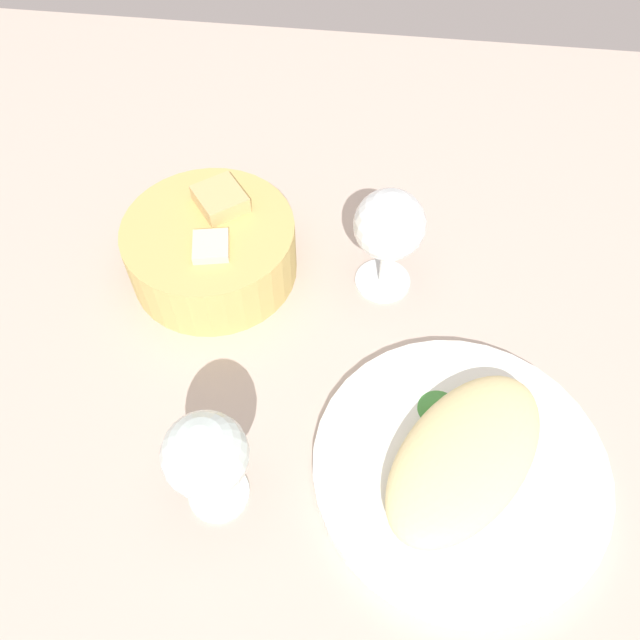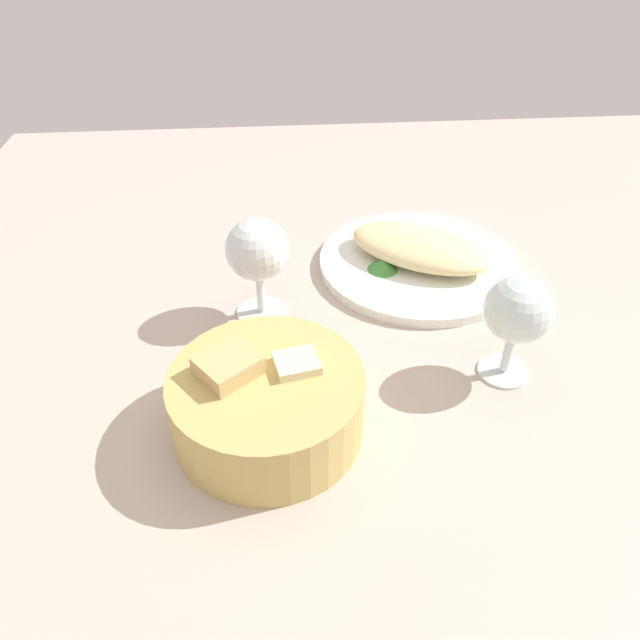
# 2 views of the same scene
# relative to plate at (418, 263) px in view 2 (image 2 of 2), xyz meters

# --- Properties ---
(ground_plane) EXTENTS (1.40, 1.40, 0.02)m
(ground_plane) POSITION_rel_plate_xyz_m (0.04, 0.13, -0.02)
(ground_plane) COLOR #BBA99C
(plate) EXTENTS (0.28, 0.28, 0.01)m
(plate) POSITION_rel_plate_xyz_m (0.00, 0.00, 0.00)
(plate) COLOR white
(plate) RESTS_ON ground_plane
(omelette) EXTENTS (0.23, 0.20, 0.04)m
(omelette) POSITION_rel_plate_xyz_m (0.00, 0.00, 0.03)
(omelette) COLOR beige
(omelette) RESTS_ON plate
(lettuce_garnish) EXTENTS (0.04, 0.04, 0.01)m
(lettuce_garnish) POSITION_rel_plate_xyz_m (0.06, 0.02, 0.01)
(lettuce_garnish) COLOR #3F8A3A
(lettuce_garnish) RESTS_ON plate
(bread_basket) EXTENTS (0.19, 0.19, 0.09)m
(bread_basket) POSITION_rel_plate_xyz_m (0.22, 0.28, 0.03)
(bread_basket) COLOR tan
(bread_basket) RESTS_ON ground_plane
(wine_glass_near) EXTENTS (0.08, 0.08, 0.13)m
(wine_glass_near) POSITION_rel_plate_xyz_m (0.22, 0.09, 0.08)
(wine_glass_near) COLOR silver
(wine_glass_near) RESTS_ON ground_plane
(wine_glass_far) EXTENTS (0.07, 0.07, 0.13)m
(wine_glass_far) POSITION_rel_plate_xyz_m (-0.05, 0.22, 0.08)
(wine_glass_far) COLOR silver
(wine_glass_far) RESTS_ON ground_plane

